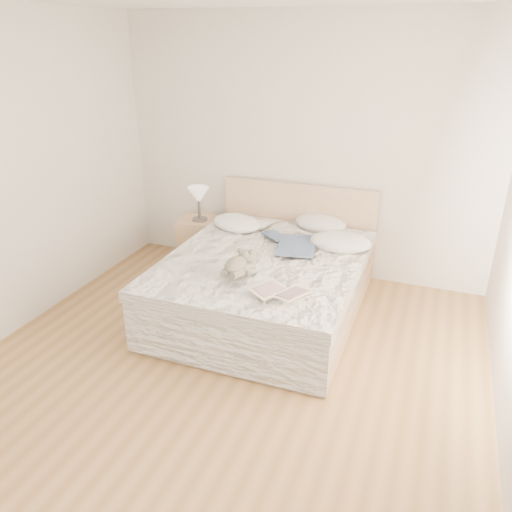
# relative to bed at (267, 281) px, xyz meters

# --- Properties ---
(floor) EXTENTS (4.00, 4.50, 0.00)m
(floor) POSITION_rel_bed_xyz_m (0.00, -1.19, -0.31)
(floor) COLOR brown
(floor) RESTS_ON ground
(wall_back) EXTENTS (4.00, 0.02, 2.70)m
(wall_back) POSITION_rel_bed_xyz_m (0.00, 1.06, 1.04)
(wall_back) COLOR beige
(wall_back) RESTS_ON ground
(bed) EXTENTS (1.72, 2.14, 1.00)m
(bed) POSITION_rel_bed_xyz_m (0.00, 0.00, 0.00)
(bed) COLOR tan
(bed) RESTS_ON floor
(nightstand) EXTENTS (0.51, 0.47, 0.56)m
(nightstand) POSITION_rel_bed_xyz_m (-1.07, 0.71, -0.03)
(nightstand) COLOR tan
(nightstand) RESTS_ON floor
(table_lamp) EXTENTS (0.29, 0.29, 0.38)m
(table_lamp) POSITION_rel_bed_xyz_m (-1.05, 0.68, 0.52)
(table_lamp) COLOR #47413D
(table_lamp) RESTS_ON nightstand
(pillow_left) EXTENTS (0.65, 0.55, 0.17)m
(pillow_left) POSITION_rel_bed_xyz_m (-0.54, 0.54, 0.33)
(pillow_left) COLOR white
(pillow_left) RESTS_ON bed
(pillow_middle) EXTENTS (0.63, 0.50, 0.17)m
(pillow_middle) POSITION_rel_bed_xyz_m (0.29, 0.85, 0.33)
(pillow_middle) COLOR silver
(pillow_middle) RESTS_ON bed
(pillow_right) EXTENTS (0.62, 0.46, 0.18)m
(pillow_right) POSITION_rel_bed_xyz_m (0.59, 0.41, 0.33)
(pillow_right) COLOR silver
(pillow_right) RESTS_ON bed
(blouse) EXTENTS (0.64, 0.67, 0.02)m
(blouse) POSITION_rel_bed_xyz_m (0.22, 0.21, 0.32)
(blouse) COLOR navy
(blouse) RESTS_ON bed
(photo_book) EXTENTS (0.34, 0.26, 0.02)m
(photo_book) POSITION_rel_bed_xyz_m (-0.35, 0.60, 0.32)
(photo_book) COLOR white
(photo_book) RESTS_ON bed
(childrens_book) EXTENTS (0.47, 0.42, 0.03)m
(childrens_book) POSITION_rel_bed_xyz_m (0.37, -0.75, 0.32)
(childrens_book) COLOR #F0E3C0
(childrens_book) RESTS_ON bed
(teddy_bear) EXTENTS (0.25, 0.34, 0.17)m
(teddy_bear) POSITION_rel_bed_xyz_m (-0.08, -0.58, 0.34)
(teddy_bear) COLOR #686051
(teddy_bear) RESTS_ON bed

